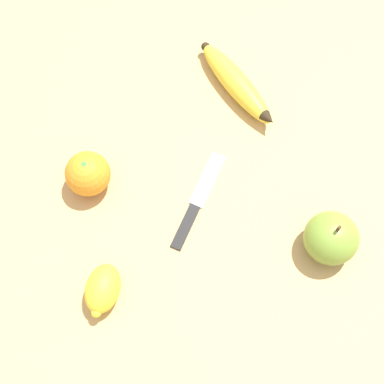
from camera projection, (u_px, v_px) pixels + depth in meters
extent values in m
plane|color=tan|center=(216.00, 181.00, 0.81)|extent=(3.00, 3.00, 0.00)
ellipsoid|color=yellow|center=(236.00, 83.00, 0.86)|extent=(0.18, 0.04, 0.04)
cone|color=#2D2314|center=(269.00, 119.00, 0.83)|extent=(0.03, 0.02, 0.03)
sphere|color=#2D2314|center=(206.00, 47.00, 0.89)|extent=(0.01, 0.01, 0.01)
sphere|color=orange|center=(88.00, 174.00, 0.78)|extent=(0.07, 0.07, 0.07)
cylinder|color=#3D8438|center=(84.00, 164.00, 0.75)|extent=(0.01, 0.01, 0.00)
ellipsoid|color=olive|center=(331.00, 238.00, 0.74)|extent=(0.08, 0.08, 0.07)
cylinder|color=#4C3319|center=(339.00, 229.00, 0.71)|extent=(0.00, 0.00, 0.01)
ellipsoid|color=yellow|center=(103.00, 289.00, 0.73)|extent=(0.08, 0.08, 0.05)
sphere|color=yellow|center=(96.00, 312.00, 0.71)|extent=(0.01, 0.01, 0.01)
cube|color=silver|center=(208.00, 179.00, 0.81)|extent=(0.07, 0.09, 0.00)
cube|color=black|center=(185.00, 226.00, 0.78)|extent=(0.05, 0.07, 0.01)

